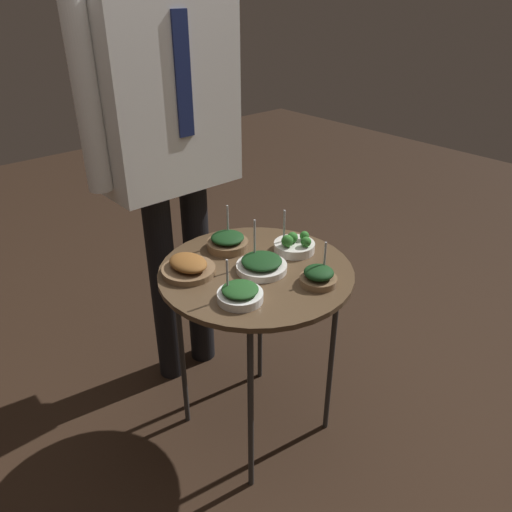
% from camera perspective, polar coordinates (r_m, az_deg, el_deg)
% --- Properties ---
extents(ground_plane, '(8.00, 8.00, 0.00)m').
position_cam_1_polar(ground_plane, '(2.09, -0.00, -18.51)').
color(ground_plane, black).
extents(serving_cart, '(0.64, 0.64, 0.71)m').
position_cam_1_polar(serving_cart, '(1.67, -0.00, -3.14)').
color(serving_cart, brown).
rests_on(serving_cart, ground_plane).
extents(bowl_spinach_front_left, '(0.15, 0.15, 0.15)m').
position_cam_1_polar(bowl_spinach_front_left, '(1.76, -3.26, 1.62)').
color(bowl_spinach_front_left, brown).
rests_on(bowl_spinach_front_left, serving_cart).
extents(bowl_spinach_mid_right, '(0.17, 0.17, 0.16)m').
position_cam_1_polar(bowl_spinach_mid_right, '(1.63, 0.64, -0.96)').
color(bowl_spinach_mid_right, silver).
rests_on(bowl_spinach_mid_right, serving_cart).
extents(bowl_broccoli_center, '(0.14, 0.14, 0.15)m').
position_cam_1_polar(bowl_broccoli_center, '(1.75, 4.42, 1.27)').
color(bowl_broccoli_center, silver).
rests_on(bowl_broccoli_center, serving_cart).
extents(bowl_roast_mid_left, '(0.17, 0.17, 0.06)m').
position_cam_1_polar(bowl_roast_mid_left, '(1.62, -7.73, -1.23)').
color(bowl_roast_mid_left, brown).
rests_on(bowl_roast_mid_left, serving_cart).
extents(bowl_spinach_back_left, '(0.14, 0.14, 0.13)m').
position_cam_1_polar(bowl_spinach_back_left, '(1.48, -1.84, -4.33)').
color(bowl_spinach_back_left, white).
rests_on(bowl_spinach_back_left, serving_cart).
extents(bowl_spinach_front_center, '(0.12, 0.12, 0.13)m').
position_cam_1_polar(bowl_spinach_front_center, '(1.57, 7.16, -2.32)').
color(bowl_spinach_front_center, brown).
rests_on(bowl_spinach_front_center, serving_cart).
extents(waiter_figure, '(0.65, 0.24, 1.76)m').
position_cam_1_polar(waiter_figure, '(1.85, -10.05, 15.12)').
color(waiter_figure, black).
rests_on(waiter_figure, ground_plane).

